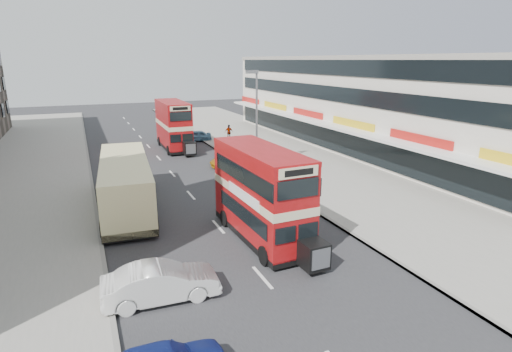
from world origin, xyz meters
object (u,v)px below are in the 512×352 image
car_right_a (256,173)px  car_right_c (195,136)px  street_lamp (256,113)px  bus_main (261,194)px  car_left_front (161,283)px  cyclist (223,158)px  pedestrian_near (305,173)px  car_right_b (234,160)px  coach (126,182)px  bus_second (174,125)px  pedestrian_far (229,132)px

car_right_a → car_right_c: 17.16m
street_lamp → bus_main: 13.50m
car_left_front → cyclist: size_ratio=2.17×
bus_main → pedestrian_near: (6.55, 6.98, -1.36)m
street_lamp → bus_main: size_ratio=0.97×
car_right_a → car_right_b: 4.68m
car_left_front → car_right_c: bearing=-14.2°
street_lamp → car_right_b: 4.87m
coach → car_right_c: coach is taller
car_right_b → car_right_c: (-0.09, 12.48, 0.05)m
bus_second → car_right_b: bus_second is taller
coach → cyclist: coach is taller
bus_main → bus_second: bearing=-93.7°
car_left_front → car_right_c: size_ratio=1.20×
coach → cyclist: 12.07m
street_lamp → coach: bearing=-155.0°
street_lamp → pedestrian_near: 6.71m
car_right_a → pedestrian_far: 16.37m
car_right_c → pedestrian_near: pedestrian_near is taller
street_lamp → bus_second: street_lamp is taller
street_lamp → coach: 12.29m
pedestrian_far → coach: bearing=-129.7°
bus_main → car_left_front: bus_main is taller
car_left_front → car_right_c: 32.08m
car_right_b → car_right_c: car_right_c is taller
car_right_c → pedestrian_far: size_ratio=2.15×
bus_second → car_left_front: bus_second is taller
street_lamp → car_right_a: (-1.09, -2.52, -4.17)m
coach → car_right_a: size_ratio=2.63×
car_right_a → pedestrian_near: (2.68, -2.83, 0.44)m
cyclist → pedestrian_far: bearing=62.9°
street_lamp → pedestrian_near: bearing=-73.4°
car_right_a → pedestrian_near: pedestrian_near is taller
bus_second → coach: (-6.58, -16.60, -0.77)m
bus_second → cyclist: bus_second is taller
pedestrian_far → car_left_front: bearing=-118.2°
car_right_b → pedestrian_near: bearing=27.5°
pedestrian_near → bus_main: bearing=46.8°
pedestrian_far → pedestrian_near: bearing=-96.7°
pedestrian_far → car_right_b: bearing=-111.7°
street_lamp → car_right_c: street_lamp is taller
coach → street_lamp: bearing=29.7°
car_right_a → pedestrian_far: (3.50, 15.99, 0.39)m
bus_main → car_right_c: 27.28m
bus_second → street_lamp: bearing=110.7°
car_right_a → street_lamp: bearing=159.3°
bus_main → car_right_b: (3.81, 14.49, -1.85)m
street_lamp → pedestrian_far: bearing=79.8°
pedestrian_near → cyclist: (-3.42, 8.34, -0.38)m
car_right_b → car_right_c: 12.48m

